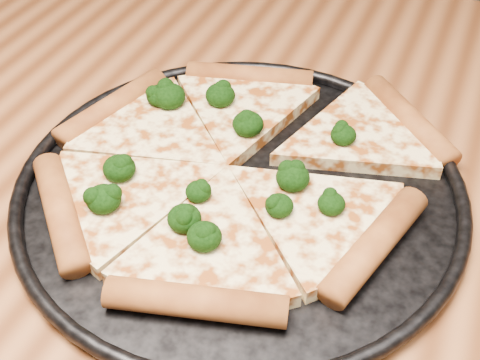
% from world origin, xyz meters
% --- Properties ---
extents(dining_table, '(1.20, 0.90, 0.75)m').
position_xyz_m(dining_table, '(0.00, 0.00, 0.66)').
color(dining_table, brown).
rests_on(dining_table, ground).
extents(pizza_pan, '(0.38, 0.38, 0.02)m').
position_xyz_m(pizza_pan, '(-0.04, 0.01, 0.76)').
color(pizza_pan, black).
rests_on(pizza_pan, dining_table).
extents(pizza, '(0.35, 0.35, 0.02)m').
position_xyz_m(pizza, '(-0.05, 0.02, 0.77)').
color(pizza, '#FFE39C').
rests_on(pizza, pizza_pan).
extents(broccoli_florets, '(0.22, 0.20, 0.02)m').
position_xyz_m(broccoli_florets, '(-0.07, 0.02, 0.78)').
color(broccoli_florets, black).
rests_on(broccoli_florets, pizza).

